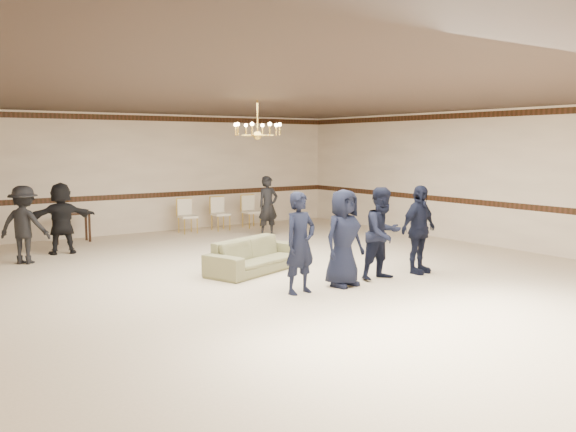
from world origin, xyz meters
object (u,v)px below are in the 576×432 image
settee (256,255)px  banquet_chair_mid (221,214)px  chandelier (257,118)px  boy_a (300,243)px  banquet_chair_left (188,216)px  boy_d (419,230)px  boy_b (344,238)px  banquet_chair_right (251,212)px  boy_c (383,234)px  adult_right (268,206)px  adult_left (24,225)px  console_table (72,228)px  adult_mid (61,218)px

settee → banquet_chair_mid: 5.65m
chandelier → banquet_chair_mid: bearing=69.0°
boy_a → banquet_chair_left: 7.24m
boy_d → chandelier: bearing=131.1°
boy_b → settee: boy_b is taller
banquet_chair_right → boy_c: bearing=-99.2°
boy_c → banquet_chair_mid: bearing=84.7°
boy_c → adult_right: bearing=78.2°
boy_a → boy_c: size_ratio=1.00×
adult_left → adult_right: 6.01m
adult_left → boy_c: bearing=173.0°
boy_c → banquet_chair_mid: boy_c is taller
boy_a → banquet_chair_right: boy_a is taller
boy_d → banquet_chair_left: boy_d is taller
adult_right → console_table: adult_right is taller
banquet_chair_mid → console_table: bearing=-180.0°
boy_b → settee: bearing=100.8°
banquet_chair_mid → console_table: (-4.00, 0.20, -0.09)m
boy_b → adult_right: 5.79m
boy_b → settee: size_ratio=0.78×
banquet_chair_left → console_table: banquet_chair_left is taller
banquet_chair_left → boy_d: bearing=-74.9°
banquet_chair_left → chandelier: bearing=-96.2°
banquet_chair_mid → console_table: 4.01m
settee → adult_mid: adult_mid is taller
boy_a → adult_mid: bearing=103.9°
adult_right → boy_b: bearing=-109.4°
settee → adult_mid: size_ratio=1.34×
settee → adult_left: 4.77m
boy_c → adult_left: boy_c is taller
adult_mid → banquet_chair_left: size_ratio=1.70×
banquet_chair_left → banquet_chair_right: bearing=4.6°
adult_mid → banquet_chair_right: (5.60, 1.26, -0.32)m
banquet_chair_right → banquet_chair_mid: bearing=-176.7°
adult_left → banquet_chair_mid: adult_left is taller
settee → banquet_chair_right: (3.08, 5.25, 0.15)m
boy_b → settee: (-0.60, 1.85, -0.51)m
banquet_chair_left → banquet_chair_mid: (1.00, 0.00, 0.00)m
boy_d → adult_mid: 7.63m
boy_a → banquet_chair_left: boy_a is taller
adult_mid → banquet_chair_left: bearing=-152.0°
boy_d → adult_right: boy_d is taller
adult_mid → banquet_chair_left: (3.60, 1.26, -0.32)m
chandelier → banquet_chair_mid: chandelier is taller
adult_left → banquet_chair_mid: size_ratio=1.70×
adult_mid → banquet_chair_right: bearing=-158.6°
adult_left → banquet_chair_left: adult_left is taller
adult_right → boy_d: bearing=-91.3°
chandelier → adult_right: 4.78m
banquet_chair_mid → console_table: banquet_chair_mid is taller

